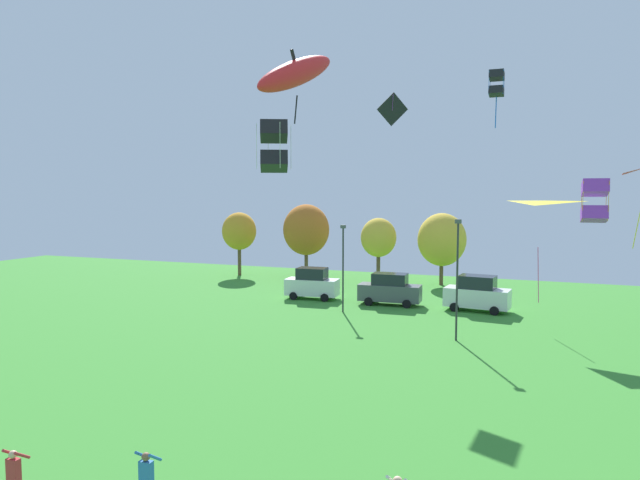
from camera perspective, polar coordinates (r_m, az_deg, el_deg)
person_standing_near_foreground at (r=18.49m, az=-28.27°, el=-20.01°), size 0.52×0.49×1.68m
person_standing_mid_field at (r=16.93m, az=-16.95°, el=-21.85°), size 0.52×0.50×1.75m
kite_flying_0 at (r=30.81m, az=17.24°, el=14.72°), size 0.72×0.77×2.86m
kite_flying_1 at (r=36.05m, az=20.62°, el=1.11°), size 4.04×3.28×4.94m
kite_flying_2 at (r=27.36m, az=25.77°, el=3.54°), size 1.05×1.15×1.93m
kite_flying_4 at (r=35.62m, az=7.26°, el=12.83°), size 1.65×1.22×1.95m
kite_flying_5 at (r=20.54m, az=-2.44°, el=16.33°), size 2.03×4.09×2.91m
kite_flying_6 at (r=24.66m, az=-4.63°, el=9.30°), size 1.60×1.66×2.20m
parked_car_leftmost at (r=46.26m, az=-0.80°, el=-4.40°), size 4.36×2.25×2.54m
parked_car_second_from_left at (r=44.13m, az=6.99°, el=-4.93°), size 4.79×2.09×2.44m
parked_car_third_from_left at (r=43.04m, az=15.44°, el=-5.20°), size 4.73×2.46×2.60m
light_post_0 at (r=33.76m, az=13.56°, el=-3.26°), size 0.36×0.20×7.04m
light_post_1 at (r=40.82m, az=2.32°, el=-2.34°), size 0.36×0.20×6.29m
treeline_tree_0 at (r=59.95m, az=-8.09°, el=0.86°), size 3.56×3.56×6.59m
treeline_tree_1 at (r=57.37m, az=-1.39°, el=1.02°), size 4.66×4.66×7.47m
treeline_tree_2 at (r=54.29m, az=5.87°, el=0.22°), size 3.37×3.37×6.24m
treeline_tree_3 at (r=54.20m, az=12.09°, el=0.03°), size 4.49×4.49×6.73m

